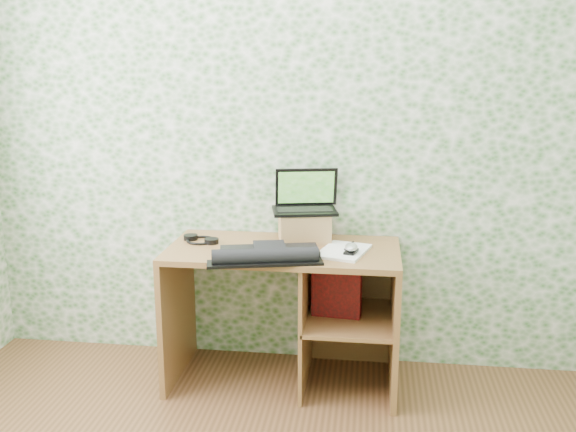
# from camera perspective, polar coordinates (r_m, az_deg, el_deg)

# --- Properties ---
(wall_back) EXTENTS (3.50, 0.00, 3.50)m
(wall_back) POSITION_cam_1_polar(r_m,az_deg,el_deg) (3.52, 0.27, 7.20)
(wall_back) COLOR silver
(wall_back) RESTS_ON ground
(desk) EXTENTS (1.20, 0.60, 0.75)m
(desk) POSITION_cam_1_polar(r_m,az_deg,el_deg) (3.43, 0.96, -7.06)
(desk) COLOR brown
(desk) RESTS_ON floor
(riser) EXTENTS (0.31, 0.27, 0.16)m
(riser) POSITION_cam_1_polar(r_m,az_deg,el_deg) (3.44, 1.46, -0.95)
(riser) COLOR olive
(riser) RESTS_ON desk
(laptop) EXTENTS (0.38, 0.30, 0.22)m
(laptop) POSITION_cam_1_polar(r_m,az_deg,el_deg) (3.44, 1.54, 1.34)
(laptop) COLOR black
(laptop) RESTS_ON riser
(keyboard) EXTENTS (0.56, 0.39, 0.08)m
(keyboard) POSITION_cam_1_polar(r_m,az_deg,el_deg) (3.13, -1.83, -3.41)
(keyboard) COLOR black
(keyboard) RESTS_ON desk
(headphones) EXTENTS (0.21, 0.21, 0.03)m
(headphones) POSITION_cam_1_polar(r_m,az_deg,el_deg) (3.47, -7.74, -2.10)
(headphones) COLOR black
(headphones) RESTS_ON desk
(notepad) EXTENTS (0.29, 0.35, 0.01)m
(notepad) POSITION_cam_1_polar(r_m,az_deg,el_deg) (3.26, 4.95, -3.13)
(notepad) COLOR white
(notepad) RESTS_ON desk
(mouse) EXTENTS (0.09, 0.12, 0.04)m
(mouse) POSITION_cam_1_polar(r_m,az_deg,el_deg) (3.21, 5.64, -2.96)
(mouse) COLOR silver
(mouse) RESTS_ON notepad
(pen) EXTENTS (0.05, 0.15, 0.01)m
(pen) POSITION_cam_1_polar(r_m,az_deg,el_deg) (3.32, 5.45, -2.63)
(pen) COLOR black
(pen) RESTS_ON notepad
(red_box) EXTENTS (0.26, 0.11, 0.30)m
(red_box) POSITION_cam_1_polar(r_m,az_deg,el_deg) (3.37, 4.37, -6.41)
(red_box) COLOR #9A0E10
(red_box) RESTS_ON desk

